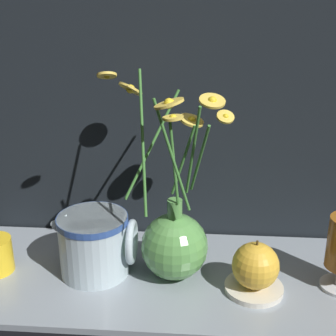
% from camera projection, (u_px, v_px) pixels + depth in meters
% --- Properties ---
extents(ground_plane, '(6.00, 6.00, 0.00)m').
position_uv_depth(ground_plane, '(165.00, 280.00, 0.88)').
color(ground_plane, black).
extents(shelf, '(0.77, 0.32, 0.01)m').
position_uv_depth(shelf, '(165.00, 277.00, 0.88)').
color(shelf, gray).
rests_on(shelf, ground_plane).
extents(vase_with_flowers, '(0.22, 0.20, 0.38)m').
position_uv_depth(vase_with_flowers, '(174.00, 241.00, 0.85)').
color(vase_with_flowers, '#59994C').
rests_on(vase_with_flowers, shelf).
extents(ceramic_pitcher, '(0.16, 0.13, 0.13)m').
position_uv_depth(ceramic_pitcher, '(95.00, 242.00, 0.86)').
color(ceramic_pitcher, silver).
rests_on(ceramic_pitcher, shelf).
extents(saucer_plate, '(0.10, 0.10, 0.01)m').
position_uv_depth(saucer_plate, '(254.00, 288.00, 0.83)').
color(saucer_plate, silver).
rests_on(saucer_plate, shelf).
extents(orange_fruit, '(0.08, 0.08, 0.09)m').
position_uv_depth(orange_fruit, '(255.00, 266.00, 0.81)').
color(orange_fruit, gold).
rests_on(orange_fruit, saucer_plate).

